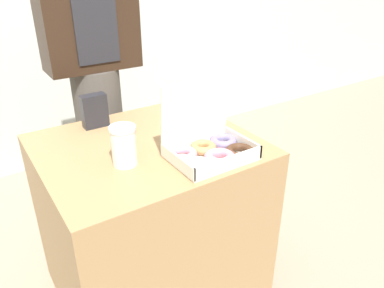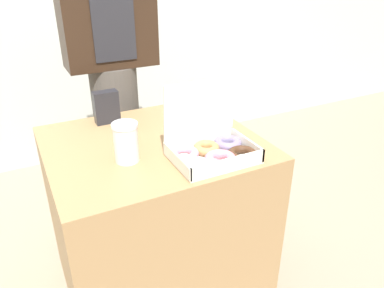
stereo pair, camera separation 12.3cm
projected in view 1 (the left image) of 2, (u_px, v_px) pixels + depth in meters
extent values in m
plane|color=gray|center=(155.00, 285.00, 1.76)|extent=(14.00, 14.00, 0.00)
cube|color=#99754C|center=(152.00, 222.00, 1.60)|extent=(0.80, 0.71, 0.74)
cube|color=silver|center=(211.00, 157.00, 1.33)|extent=(0.28, 0.21, 0.01)
cube|color=silver|center=(178.00, 161.00, 1.25)|extent=(0.01, 0.21, 0.05)
cube|color=silver|center=(242.00, 141.00, 1.38)|extent=(0.01, 0.21, 0.05)
cube|color=silver|center=(229.00, 163.00, 1.24)|extent=(0.28, 0.01, 0.05)
cube|color=silver|center=(195.00, 140.00, 1.39)|extent=(0.28, 0.01, 0.05)
cube|color=silver|center=(196.00, 108.00, 1.33)|extent=(0.28, 0.02, 0.21)
torus|color=white|center=(198.00, 166.00, 1.24)|extent=(0.12, 0.12, 0.03)
torus|color=pink|center=(183.00, 154.00, 1.31)|extent=(0.13, 0.13, 0.03)
torus|color=pink|center=(220.00, 158.00, 1.28)|extent=(0.14, 0.14, 0.03)
torus|color=#B27F4C|center=(203.00, 147.00, 1.36)|extent=(0.11, 0.11, 0.03)
torus|color=#422819|center=(240.00, 152.00, 1.33)|extent=(0.15, 0.15, 0.03)
torus|color=slate|center=(223.00, 141.00, 1.40)|extent=(0.14, 0.14, 0.03)
cylinder|color=silver|center=(124.00, 147.00, 1.26)|extent=(0.08, 0.08, 0.13)
cylinder|color=white|center=(122.00, 128.00, 1.23)|extent=(0.09, 0.09, 0.01)
cube|color=#232328|center=(94.00, 111.00, 1.55)|extent=(0.10, 0.05, 0.14)
cylinder|color=#4C4742|center=(104.00, 151.00, 2.01)|extent=(0.24, 0.24, 0.90)
cube|color=black|center=(86.00, 5.00, 1.68)|extent=(0.43, 0.19, 0.57)
cube|color=#232328|center=(96.00, 21.00, 1.63)|extent=(0.19, 0.01, 0.37)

